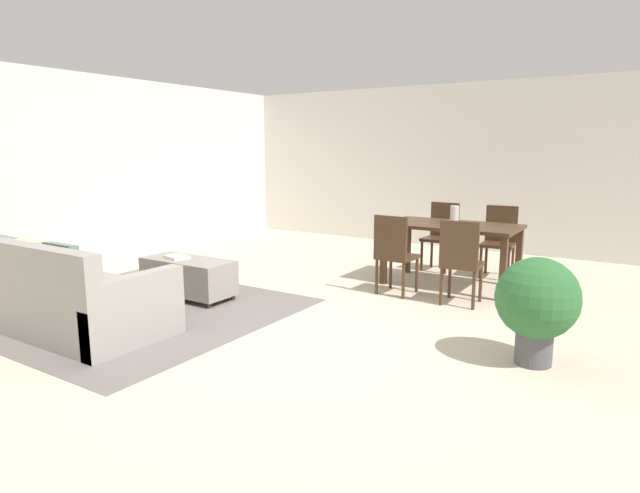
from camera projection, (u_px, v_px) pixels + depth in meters
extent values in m
plane|color=beige|center=(312.00, 335.00, 4.82)|extent=(10.80, 10.80, 0.00)
cube|color=silver|center=(482.00, 167.00, 8.72)|extent=(9.00, 0.12, 2.70)
cube|color=silver|center=(59.00, 171.00, 7.38)|extent=(0.12, 11.00, 2.70)
cube|color=slate|center=(132.00, 309.00, 5.58)|extent=(3.00, 2.80, 0.01)
cube|color=gray|center=(63.00, 303.00, 5.07)|extent=(2.23, 0.97, 0.42)
cube|color=gray|center=(16.00, 267.00, 4.66)|extent=(2.23, 0.16, 0.44)
cube|color=gray|center=(4.00, 279.00, 5.61)|extent=(0.14, 0.97, 0.62)
cube|color=gray|center=(135.00, 311.00, 4.50)|extent=(0.14, 0.97, 0.62)
cube|color=slate|center=(8.00, 256.00, 5.24)|extent=(0.39, 0.12, 0.39)
cube|color=beige|center=(33.00, 261.00, 5.01)|extent=(0.40, 0.13, 0.40)
cube|color=slate|center=(61.00, 266.00, 4.78)|extent=(0.40, 0.13, 0.41)
cube|color=tan|center=(88.00, 277.00, 4.53)|extent=(0.34, 0.10, 0.34)
cube|color=gray|center=(188.00, 276.00, 6.01)|extent=(1.07, 0.47, 0.38)
cylinder|color=#422B1C|center=(172.00, 285.00, 6.46)|extent=(0.05, 0.05, 0.06)
cylinder|color=#422B1C|center=(233.00, 297.00, 5.94)|extent=(0.05, 0.05, 0.06)
cylinder|color=#422B1C|center=(147.00, 292.00, 6.15)|extent=(0.05, 0.05, 0.06)
cylinder|color=#422B1C|center=(209.00, 305.00, 5.63)|extent=(0.05, 0.05, 0.06)
cylinder|color=olive|center=(9.00, 279.00, 5.85)|extent=(0.04, 0.04, 0.51)
cube|color=#422B1C|center=(452.00, 226.00, 6.46)|extent=(1.56, 0.85, 0.04)
cube|color=#422B1C|center=(408.00, 246.00, 7.21)|extent=(0.07, 0.07, 0.72)
cube|color=#422B1C|center=(519.00, 258.00, 6.44)|extent=(0.07, 0.07, 0.72)
cube|color=#422B1C|center=(384.00, 255.00, 6.60)|extent=(0.07, 0.07, 0.72)
cube|color=#422B1C|center=(503.00, 269.00, 5.84)|extent=(0.07, 0.07, 0.72)
cube|color=#422B1C|center=(397.00, 257.00, 6.15)|extent=(0.42, 0.42, 0.04)
cube|color=#422B1C|center=(390.00, 237.00, 5.96)|extent=(0.40, 0.06, 0.47)
cylinder|color=#422B1C|center=(391.00, 271.00, 6.42)|extent=(0.04, 0.04, 0.41)
cylinder|color=#422B1C|center=(417.00, 275.00, 6.23)|extent=(0.04, 0.04, 0.41)
cylinder|color=#422B1C|center=(377.00, 277.00, 6.15)|extent=(0.04, 0.04, 0.41)
cylinder|color=#422B1C|center=(403.00, 281.00, 5.96)|extent=(0.04, 0.04, 0.41)
cube|color=#422B1C|center=(462.00, 265.00, 5.74)|extent=(0.43, 0.43, 0.04)
cube|color=#422B1C|center=(459.00, 244.00, 5.54)|extent=(0.40, 0.07, 0.47)
cylinder|color=#422B1C|center=(450.00, 280.00, 6.01)|extent=(0.04, 0.04, 0.41)
cylinder|color=#422B1C|center=(481.00, 283.00, 5.85)|extent=(0.04, 0.04, 0.41)
cylinder|color=#422B1C|center=(441.00, 287.00, 5.71)|extent=(0.04, 0.04, 0.41)
cylinder|color=#422B1C|center=(474.00, 291.00, 5.55)|extent=(0.04, 0.04, 0.41)
cube|color=#422B1C|center=(439.00, 239.00, 7.34)|extent=(0.42, 0.42, 0.04)
cube|color=#422B1C|center=(445.00, 219.00, 7.44)|extent=(0.40, 0.06, 0.47)
cylinder|color=#422B1C|center=(445.00, 259.00, 7.14)|extent=(0.04, 0.04, 0.41)
cylinder|color=#422B1C|center=(422.00, 256.00, 7.34)|extent=(0.04, 0.04, 0.41)
cylinder|color=#422B1C|center=(455.00, 255.00, 7.42)|extent=(0.04, 0.04, 0.41)
cylinder|color=#422B1C|center=(432.00, 252.00, 7.61)|extent=(0.04, 0.04, 0.41)
cube|color=#422B1C|center=(498.00, 245.00, 6.92)|extent=(0.43, 0.43, 0.04)
cube|color=#422B1C|center=(502.00, 224.00, 7.03)|extent=(0.40, 0.07, 0.47)
cylinder|color=#422B1C|center=(508.00, 266.00, 6.73)|extent=(0.04, 0.04, 0.41)
cylinder|color=#422B1C|center=(481.00, 263.00, 6.89)|extent=(0.04, 0.04, 0.41)
cylinder|color=#422B1C|center=(513.00, 261.00, 7.03)|extent=(0.04, 0.04, 0.41)
cylinder|color=#422B1C|center=(486.00, 258.00, 7.19)|extent=(0.04, 0.04, 0.41)
cylinder|color=silver|center=(454.00, 215.00, 6.38)|extent=(0.10, 0.10, 0.22)
cube|color=silver|center=(177.00, 257.00, 6.01)|extent=(0.30, 0.26, 0.03)
cylinder|color=#4C4C51|center=(534.00, 348.00, 4.17)|extent=(0.28, 0.28, 0.26)
sphere|color=#2D6633|center=(537.00, 298.00, 4.09)|extent=(0.63, 0.63, 0.63)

